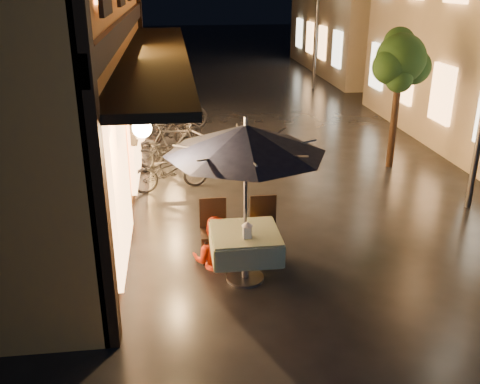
{
  "coord_description": "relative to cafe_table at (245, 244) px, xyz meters",
  "views": [
    {
      "loc": [
        -2.61,
        -6.92,
        4.16
      ],
      "look_at": [
        -1.67,
        0.49,
        1.15
      ],
      "focal_mm": 40.0,
      "sensor_mm": 36.0,
      "label": 1
    }
  ],
  "objects": [
    {
      "name": "cafe_table",
      "position": [
        0.0,
        0.0,
        0.0
      ],
      "size": [
        0.99,
        0.99,
        0.78
      ],
      "color": "#59595E",
      "rests_on": "ground"
    },
    {
      "name": "ground",
      "position": [
        1.67,
        0.11,
        -0.59
      ],
      "size": [
        90.0,
        90.0,
        0.0
      ],
      "primitive_type": "plane",
      "color": "black",
      "rests_on": "ground"
    },
    {
      "name": "cafe_chair_left",
      "position": [
        -0.4,
        0.74,
        -0.05
      ],
      "size": [
        0.42,
        0.42,
        0.97
      ],
      "color": "black",
      "rests_on": "ground"
    },
    {
      "name": "bicycle_5",
      "position": [
        -0.87,
        8.39,
        -0.04
      ],
      "size": [
        1.88,
        0.69,
        1.1
      ],
      "primitive_type": "imported",
      "rotation": [
        0.0,
        0.0,
        1.67
      ],
      "color": "black",
      "rests_on": "ground"
    },
    {
      "name": "bicycle_2",
      "position": [
        -1.18,
        5.11,
        -0.16
      ],
      "size": [
        1.72,
        1.09,
        0.85
      ],
      "primitive_type": "imported",
      "rotation": [
        0.0,
        0.0,
        1.92
      ],
      "color": "black",
      "rests_on": "ground"
    },
    {
      "name": "person_yellow",
      "position": [
        0.32,
        0.53,
        0.1
      ],
      "size": [
        0.99,
        0.72,
        1.38
      ],
      "primitive_type": "imported",
      "rotation": [
        0.0,
        0.0,
        3.39
      ],
      "color": "yellow",
      "rests_on": "ground"
    },
    {
      "name": "bicycle_3",
      "position": [
        -1.14,
        6.83,
        -0.08
      ],
      "size": [
        1.75,
        1.04,
        1.01
      ],
      "primitive_type": "imported",
      "rotation": [
        0.0,
        0.0,
        1.21
      ],
      "color": "black",
      "rests_on": "ground"
    },
    {
      "name": "bicycle_6",
      "position": [
        -0.99,
        9.02,
        -0.14
      ],
      "size": [
        1.75,
        0.79,
        0.89
      ],
      "primitive_type": "imported",
      "rotation": [
        0.0,
        0.0,
        1.45
      ],
      "color": "black",
      "rests_on": "ground"
    },
    {
      "name": "table_lantern",
      "position": [
        0.0,
        -0.19,
        0.33
      ],
      "size": [
        0.16,
        0.16,
        0.25
      ],
      "color": "white",
      "rests_on": "cafe_table"
    },
    {
      "name": "bicycle_4",
      "position": [
        -1.0,
        7.05,
        -0.17
      ],
      "size": [
        1.66,
        0.81,
        0.83
      ],
      "primitive_type": "imported",
      "rotation": [
        0.0,
        0.0,
        1.74
      ],
      "color": "black",
      "rests_on": "ground"
    },
    {
      "name": "bicycle_0",
      "position": [
        -1.07,
        3.76,
        -0.15
      ],
      "size": [
        1.74,
        0.99,
        0.87
      ],
      "primitive_type": "imported",
      "rotation": [
        0.0,
        0.0,
        1.84
      ],
      "color": "black",
      "rests_on": "ground"
    },
    {
      "name": "streetlamp_far",
      "position": [
        4.67,
        14.11,
        2.33
      ],
      "size": [
        0.36,
        0.36,
        4.23
      ],
      "color": "#59595E",
      "rests_on": "ground"
    },
    {
      "name": "person_orange",
      "position": [
        -0.4,
        0.54,
        0.18
      ],
      "size": [
        0.89,
        0.79,
        1.53
      ],
      "primitive_type": "imported",
      "rotation": [
        0.0,
        0.0,
        2.81
      ],
      "color": "red",
      "rests_on": "ground"
    },
    {
      "name": "bicycle_1",
      "position": [
        -0.98,
        5.13,
        -0.04
      ],
      "size": [
        1.84,
        0.59,
        1.09
      ],
      "primitive_type": "imported",
      "rotation": [
        0.0,
        0.0,
        1.61
      ],
      "color": "black",
      "rests_on": "ground"
    },
    {
      "name": "patio_umbrella",
      "position": [
        0.0,
        0.0,
        1.56
      ],
      "size": [
        2.22,
        2.22,
        2.46
      ],
      "color": "#59595E",
      "rests_on": "ground"
    },
    {
      "name": "street_tree",
      "position": [
        4.08,
        4.63,
        1.83
      ],
      "size": [
        1.43,
        1.2,
        3.15
      ],
      "color": "black",
      "rests_on": "ground"
    },
    {
      "name": "cafe_chair_right",
      "position": [
        0.4,
        0.74,
        -0.05
      ],
      "size": [
        0.42,
        0.42,
        0.97
      ],
      "color": "black",
      "rests_on": "ground"
    }
  ]
}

